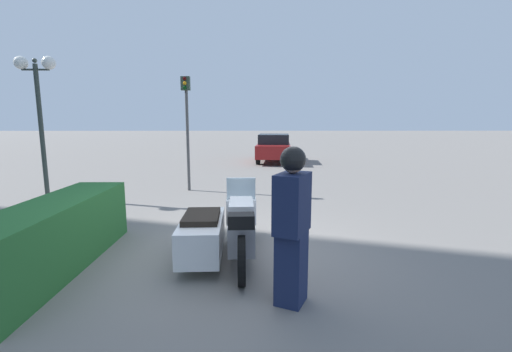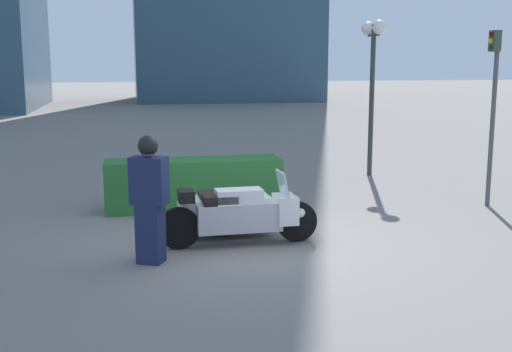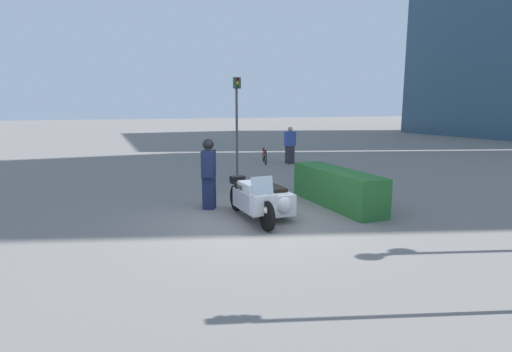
{
  "view_description": "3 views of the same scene",
  "coord_description": "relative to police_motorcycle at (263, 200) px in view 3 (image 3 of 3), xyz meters",
  "views": [
    {
      "loc": [
        -5.26,
        -0.4,
        2.1
      ],
      "look_at": [
        0.87,
        -0.48,
        1.14
      ],
      "focal_mm": 24.0,
      "sensor_mm": 36.0,
      "label": 1
    },
    {
      "loc": [
        -1.73,
        -9.87,
        2.87
      ],
      "look_at": [
        0.25,
        0.21,
        1.02
      ],
      "focal_mm": 45.0,
      "sensor_mm": 36.0,
      "label": 2
    },
    {
      "loc": [
        8.47,
        -3.47,
        2.66
      ],
      "look_at": [
        0.25,
        -0.23,
        1.11
      ],
      "focal_mm": 28.0,
      "sensor_mm": 36.0,
      "label": 3
    }
  ],
  "objects": [
    {
      "name": "ground_plane",
      "position": [
        0.09,
        -0.1,
        -0.46
      ],
      "size": [
        160.0,
        160.0,
        0.0
      ],
      "primitive_type": "plane",
      "color": "slate"
    },
    {
      "name": "police_motorcycle",
      "position": [
        0.0,
        0.0,
        0.0
      ],
      "size": [
        2.55,
        1.16,
        1.16
      ],
      "rotation": [
        0.0,
        0.0,
        0.03
      ],
      "color": "black",
      "rests_on": "ground"
    },
    {
      "name": "officer_rider",
      "position": [
        -1.41,
        -0.96,
        0.51
      ],
      "size": [
        0.58,
        0.49,
        1.84
      ],
      "rotation": [
        0.0,
        0.0,
        1.12
      ],
      "color": "#192347",
      "rests_on": "ground"
    },
    {
      "name": "hedge_bush_curbside",
      "position": [
        -0.47,
        2.34,
        0.03
      ],
      "size": [
        3.4,
        0.84,
        0.98
      ],
      "primitive_type": "cube",
      "color": "#28662D",
      "rests_on": "ground"
    },
    {
      "name": "traffic_light_far",
      "position": [
        -5.53,
        1.24,
        1.94
      ],
      "size": [
        0.23,
        0.26,
        3.7
      ],
      "rotation": [
        0.0,
        0.0,
        0.02
      ],
      "color": "#4C4C4C",
      "rests_on": "ground"
    },
    {
      "name": "pedestrian_bystander",
      "position": [
        -8.21,
        4.76,
        0.4
      ],
      "size": [
        0.36,
        0.52,
        1.73
      ],
      "rotation": [
        0.0,
        0.0,
        -3.02
      ],
      "color": "#2D2D33",
      "rests_on": "ground"
    },
    {
      "name": "bicycle_parked",
      "position": [
        -8.79,
        3.72,
        -0.13
      ],
      "size": [
        1.66,
        0.56,
        0.75
      ],
      "rotation": [
        0.0,
        0.0,
        -0.3
      ],
      "color": "black",
      "rests_on": "ground"
    }
  ]
}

